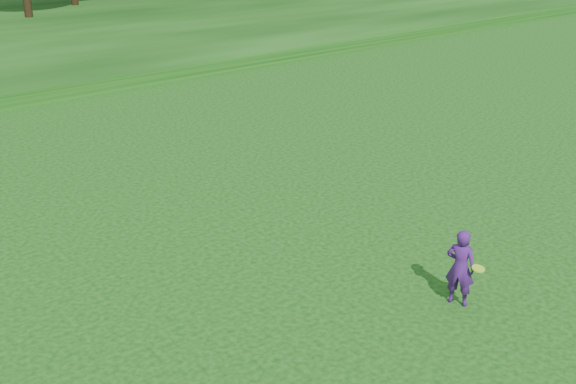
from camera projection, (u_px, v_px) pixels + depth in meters
ground at (444, 306)px, 13.89m from camera, size 140.00×140.00×0.00m
walking_path at (47, 96)px, 28.33m from camera, size 130.00×1.60×0.04m
woman at (460, 267)px, 13.69m from camera, size 0.57×0.80×1.56m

